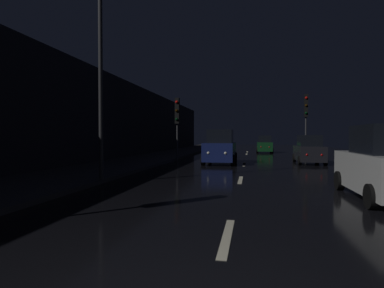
# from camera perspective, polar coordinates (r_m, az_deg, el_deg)

# --- Properties ---
(ground) EXTENTS (26.90, 84.00, 0.02)m
(ground) POSITION_cam_1_polar(r_m,az_deg,el_deg) (27.13, 9.64, -2.40)
(ground) COLOR black
(sidewalk_left) EXTENTS (4.40, 84.00, 0.15)m
(sidewalk_left) POSITION_cam_1_polar(r_m,az_deg,el_deg) (28.18, -5.27, -2.08)
(sidewalk_left) COLOR #28282B
(sidewalk_left) RESTS_ON ground
(building_facade_left) EXTENTS (0.80, 63.00, 6.27)m
(building_facade_left) POSITION_cam_1_polar(r_m,az_deg,el_deg) (25.74, -13.03, 4.38)
(building_facade_left) COLOR black
(building_facade_left) RESTS_ON ground
(lane_centerline) EXTENTS (0.16, 33.58, 0.01)m
(lane_centerline) POSITION_cam_1_polar(r_m,az_deg,el_deg) (21.52, 9.41, -3.34)
(lane_centerline) COLOR beige
(lane_centerline) RESTS_ON ground
(traffic_light_far_right) EXTENTS (0.33, 0.47, 5.30)m
(traffic_light_far_right) POSITION_cam_1_polar(r_m,az_deg,el_deg) (28.41, 19.79, 5.56)
(traffic_light_far_right) COLOR #38383A
(traffic_light_far_right) RESTS_ON ground
(traffic_light_far_left) EXTENTS (0.31, 0.46, 4.61)m
(traffic_light_far_left) POSITION_cam_1_polar(r_m,az_deg,el_deg) (23.54, -2.67, 5.16)
(traffic_light_far_left) COLOR #38383A
(traffic_light_far_left) RESTS_ON ground
(streetlamp_overhead) EXTENTS (1.70, 0.44, 8.28)m
(streetlamp_overhead) POSITION_cam_1_polar(r_m,az_deg,el_deg) (12.79, -14.38, 17.73)
(streetlamp_overhead) COLOR #2D2D30
(streetlamp_overhead) RESTS_ON ground
(car_approaching_headlights) EXTENTS (2.03, 4.39, 2.21)m
(car_approaching_headlights) POSITION_cam_1_polar(r_m,az_deg,el_deg) (20.85, 5.10, -0.71)
(car_approaching_headlights) COLOR #141E51
(car_approaching_headlights) RESTS_ON ground
(car_distant_taillights) EXTENTS (1.71, 3.70, 1.86)m
(car_distant_taillights) POSITION_cam_1_polar(r_m,az_deg,el_deg) (35.36, 12.88, -0.14)
(car_distant_taillights) COLOR #0F3819
(car_distant_taillights) RESTS_ON ground
(car_parked_right_far) EXTENTS (1.70, 3.68, 1.85)m
(car_parked_right_far) POSITION_cam_1_polar(r_m,az_deg,el_deg) (22.11, 20.26, -1.10)
(car_parked_right_far) COLOR black
(car_parked_right_far) RESTS_ON ground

